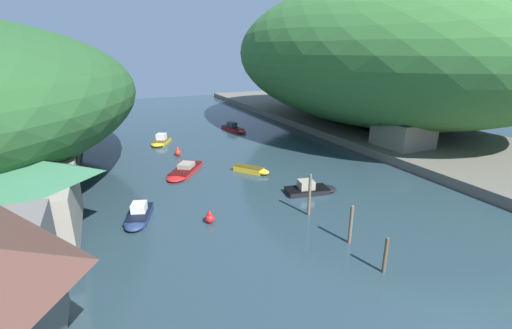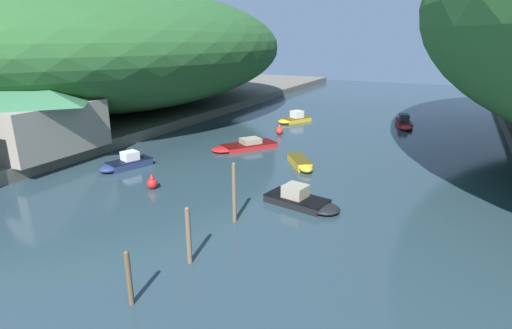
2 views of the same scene
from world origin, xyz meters
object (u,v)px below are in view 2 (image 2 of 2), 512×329
object	(u,v)px
boat_far_upstream	(243,146)
boat_red_skiff	(303,200)
boat_moored_right	(294,119)
boat_small_dinghy	(125,164)
boat_mid_channel	(404,123)
boat_navy_launch	(301,164)
channel_buoy_far	(152,183)
boathouse_shed	(33,113)
channel_buoy_near	(280,130)

from	to	relation	value
boat_far_upstream	boat_red_skiff	xyz separation A→B (m)	(9.67, -10.18, 0.09)
boat_moored_right	boat_small_dinghy	bearing A→B (deg)	103.59
boat_far_upstream	boat_moored_right	xyz separation A→B (m)	(-0.24, 13.60, 0.12)
boat_mid_channel	boat_moored_right	xyz separation A→B (m)	(-12.55, -3.52, 0.01)
boat_navy_launch	boat_mid_channel	bearing A→B (deg)	-142.29
channel_buoy_far	boat_far_upstream	bearing A→B (deg)	86.61
boat_navy_launch	channel_buoy_far	bearing A→B (deg)	13.11
boathouse_shed	boat_moored_right	world-z (taller)	boathouse_shed
channel_buoy_near	channel_buoy_far	xyz separation A→B (m)	(-1.50, -18.80, -0.03)
boat_mid_channel	boat_far_upstream	distance (m)	21.08
boat_far_upstream	channel_buoy_far	bearing A→B (deg)	121.31
boat_far_upstream	channel_buoy_near	bearing A→B (deg)	-61.90
boathouse_shed	channel_buoy_near	size ratio (longest dim) A/B	7.85
boat_far_upstream	boat_red_skiff	world-z (taller)	boat_red_skiff
boat_small_dinghy	channel_buoy_far	xyz separation A→B (m)	(4.98, -2.53, 0.03)
boat_far_upstream	channel_buoy_near	distance (m)	6.84
boathouse_shed	boat_mid_channel	bearing A→B (deg)	47.78
channel_buoy_far	boat_moored_right	bearing A→B (deg)	88.94
boathouse_shed	boat_far_upstream	size ratio (longest dim) A/B	1.44
boat_far_upstream	boat_red_skiff	size ratio (longest dim) A/B	1.25
boat_navy_launch	channel_buoy_far	distance (m)	11.84
boat_far_upstream	boat_small_dinghy	distance (m)	11.07
boat_far_upstream	boat_small_dinghy	bearing A→B (deg)	93.75
boat_moored_right	boat_mid_channel	bearing A→B (deg)	-137.45
boat_small_dinghy	boat_mid_channel	bearing A→B (deg)	-106.25
boat_small_dinghy	boat_far_upstream	bearing A→B (deg)	-103.12
boat_mid_channel	boat_moored_right	bearing A→B (deg)	2.45
boathouse_shed	boat_moored_right	xyz separation A→B (m)	(13.18, 24.84, -3.69)
boat_moored_right	channel_buoy_far	xyz separation A→B (m)	(-0.47, -25.61, 0.03)
channel_buoy_far	boat_small_dinghy	bearing A→B (deg)	153.11
boathouse_shed	channel_buoy_far	bearing A→B (deg)	-3.46
boat_moored_right	channel_buoy_near	size ratio (longest dim) A/B	4.11
boat_moored_right	boat_small_dinghy	distance (m)	23.72
boat_mid_channel	boat_navy_launch	bearing A→B (deg)	61.58
channel_buoy_near	boat_red_skiff	bearing A→B (deg)	-62.36
boat_red_skiff	boat_moored_right	bearing A→B (deg)	-146.82
boat_red_skiff	channel_buoy_far	size ratio (longest dim) A/B	4.61
boathouse_shed	boat_moored_right	size ratio (longest dim) A/B	1.91
boat_red_skiff	boat_small_dinghy	xyz separation A→B (m)	(-15.37, 0.69, 0.03)
boat_navy_launch	channel_buoy_near	distance (m)	11.46
boathouse_shed	boat_navy_launch	world-z (taller)	boathouse_shed
boat_far_upstream	boat_navy_launch	world-z (taller)	boat_far_upstream
boat_mid_channel	channel_buoy_far	bearing A→B (deg)	52.69
boat_navy_launch	boat_red_skiff	bearing A→B (deg)	74.05
boat_navy_launch	boat_moored_right	xyz separation A→B (m)	(-7.10, 16.51, 0.09)
boat_far_upstream	boat_navy_launch	xyz separation A→B (m)	(6.87, -2.92, 0.03)
boat_moored_right	channel_buoy_far	world-z (taller)	boat_moored_right
boat_navy_launch	boat_moored_right	distance (m)	17.98
boat_moored_right	channel_buoy_near	distance (m)	6.88
boat_moored_right	channel_buoy_far	bearing A→B (deg)	115.82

